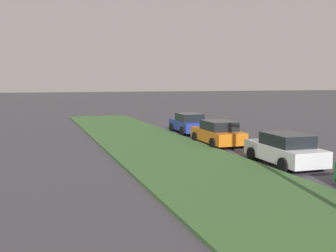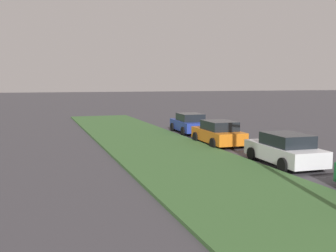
# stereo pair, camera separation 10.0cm
# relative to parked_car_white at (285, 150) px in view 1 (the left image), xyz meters

# --- Properties ---
(grass_median) EXTENTS (60.00, 6.00, 0.12)m
(grass_median) POSITION_rel_parked_car_white_xyz_m (-2.26, 4.13, -0.66)
(grass_median) COLOR #3D6633
(grass_median) RESTS_ON ground
(parked_car_white) EXTENTS (4.37, 2.16, 1.47)m
(parked_car_white) POSITION_rel_parked_car_white_xyz_m (0.00, 0.00, 0.00)
(parked_car_white) COLOR silver
(parked_car_white) RESTS_ON ground
(parked_car_orange) EXTENTS (4.34, 2.10, 1.47)m
(parked_car_orange) POSITION_rel_parked_car_white_xyz_m (6.24, 0.28, 0.00)
(parked_car_orange) COLOR orange
(parked_car_orange) RESTS_ON ground
(parked_car_blue) EXTENTS (4.39, 2.20, 1.47)m
(parked_car_blue) POSITION_rel_parked_car_white_xyz_m (11.99, -0.17, 0.00)
(parked_car_blue) COLOR #23389E
(parked_car_blue) RESTS_ON ground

